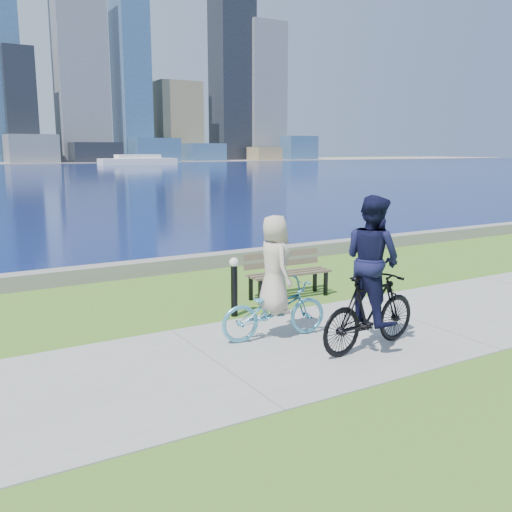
{
  "coord_description": "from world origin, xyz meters",
  "views": [
    {
      "loc": [
        -7.48,
        -6.97,
        3.06
      ],
      "look_at": [
        -2.2,
        1.94,
        1.1
      ],
      "focal_mm": 40.0,
      "sensor_mm": 36.0,
      "label": 1
    }
  ],
  "objects_px": {
    "bollard_lamp": "(234,283)",
    "cyclist_woman": "(274,293)",
    "cyclist_man": "(371,286)",
    "park_bench": "(286,270)"
  },
  "relations": [
    {
      "from": "bollard_lamp",
      "to": "cyclist_man",
      "type": "relative_size",
      "value": 0.47
    },
    {
      "from": "park_bench",
      "to": "bollard_lamp",
      "type": "distance_m",
      "value": 1.75
    },
    {
      "from": "bollard_lamp",
      "to": "cyclist_man",
      "type": "xyz_separation_m",
      "value": [
        0.93,
        -2.64,
        0.38
      ]
    },
    {
      "from": "cyclist_woman",
      "to": "cyclist_man",
      "type": "relative_size",
      "value": 0.85
    },
    {
      "from": "park_bench",
      "to": "cyclist_woman",
      "type": "xyz_separation_m",
      "value": [
        -1.66,
        -2.14,
        0.2
      ]
    },
    {
      "from": "park_bench",
      "to": "cyclist_woman",
      "type": "relative_size",
      "value": 0.91
    },
    {
      "from": "bollard_lamp",
      "to": "cyclist_man",
      "type": "bearing_deg",
      "value": -70.62
    },
    {
      "from": "cyclist_woman",
      "to": "bollard_lamp",
      "type": "bearing_deg",
      "value": 5.6
    },
    {
      "from": "bollard_lamp",
      "to": "cyclist_woman",
      "type": "relative_size",
      "value": 0.55
    },
    {
      "from": "park_bench",
      "to": "cyclist_woman",
      "type": "bearing_deg",
      "value": -125.59
    }
  ]
}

